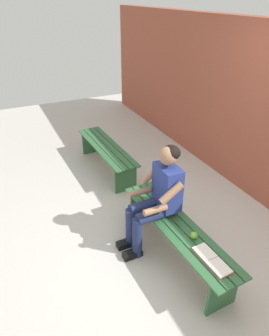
{
  "coord_description": "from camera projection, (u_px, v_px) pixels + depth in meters",
  "views": [
    {
      "loc": [
        -2.08,
        1.48,
        2.59
      ],
      "look_at": [
        0.75,
        0.15,
        0.78
      ],
      "focal_mm": 32.84,
      "sensor_mm": 36.0,
      "label": 1
    }
  ],
  "objects": [
    {
      "name": "ground_plane",
      "position": [
        64.0,
        225.0,
        3.95
      ],
      "size": [
        10.0,
        7.0,
        0.04
      ],
      "primitive_type": "cube",
      "color": "beige"
    },
    {
      "name": "bench_far",
      "position": [
        106.0,
        152.0,
        4.97
      ],
      "size": [
        1.67,
        0.44,
        0.43
      ],
      "rotation": [
        0.0,
        0.0,
        0.04
      ],
      "color": "#2D6038",
      "rests_on": "ground"
    },
    {
      "name": "bench_near",
      "position": [
        177.0,
        233.0,
        3.3
      ],
      "size": [
        1.76,
        0.45,
        0.43
      ],
      "rotation": [
        0.0,
        0.0,
        0.04
      ],
      "color": "#2D6038",
      "rests_on": "ground"
    },
    {
      "name": "book_open",
      "position": [
        212.0,
        260.0,
        2.82
      ],
      "size": [
        0.42,
        0.17,
        0.02
      ],
      "rotation": [
        0.0,
        0.0,
        0.04
      ],
      "color": "white",
      "rests_on": "bench_near"
    },
    {
      "name": "apple",
      "position": [
        194.0,
        235.0,
        3.07
      ],
      "size": [
        0.07,
        0.07,
        0.07
      ],
      "primitive_type": "sphere",
      "color": "#72B738",
      "rests_on": "bench_near"
    },
    {
      "name": "person_seated",
      "position": [
        157.0,
        195.0,
        3.31
      ],
      "size": [
        0.5,
        0.69,
        1.24
      ],
      "color": "navy",
      "rests_on": "ground"
    }
  ]
}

